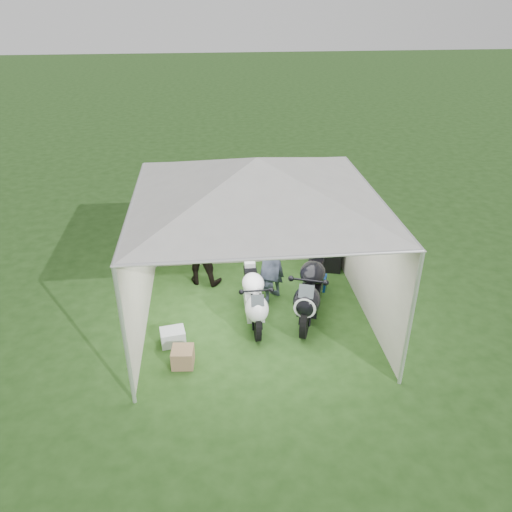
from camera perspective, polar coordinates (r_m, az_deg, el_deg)
The scene contains 10 objects.
ground at distance 9.29m, azimuth 0.08°, elevation -6.73°, with size 80.00×80.00×0.00m, color #1E3F13.
canopy_tent at distance 8.10m, azimuth 0.06°, elevation 8.41°, with size 5.66×5.66×3.00m.
motorcycle_white at distance 8.87m, azimuth -0.23°, elevation -4.75°, with size 0.41×1.80×0.89m.
motorcycle_black at distance 9.01m, azimuth 6.26°, elevation -3.76°, with size 0.96×2.02×1.03m.
paddock_stand at distance 10.04m, azimuth 6.88°, elevation -2.96°, with size 0.40×0.25×0.30m, color #1747B5.
person_dark_jacket at distance 9.94m, azimuth -6.41°, elevation 1.38°, with size 0.83×0.65×1.70m, color black.
person_blue_jacket at distance 9.26m, azimuth 1.70°, elevation 0.03°, with size 0.69×0.45×1.89m, color slate.
equipment_box at distance 10.71m, azimuth 8.32°, elevation -0.20°, with size 0.52×0.42×0.52m, color black.
crate_0 at distance 8.66m, azimuth -9.48°, elevation -9.09°, with size 0.41×0.32×0.27m, color silver.
crate_1 at distance 8.20m, azimuth -8.36°, elevation -11.33°, with size 0.34×0.34×0.31m, color #896949.
Camera 1 is at (-0.77, -7.53, 5.39)m, focal length 35.00 mm.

